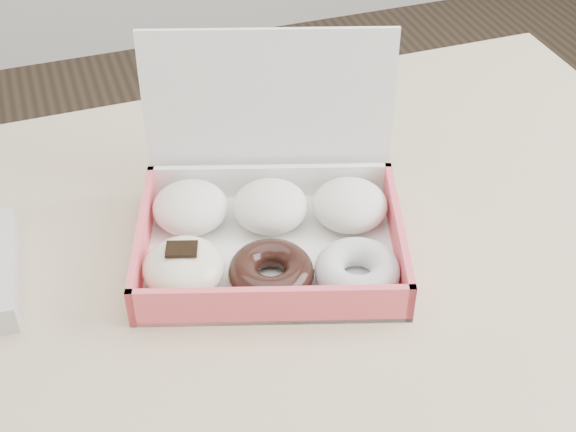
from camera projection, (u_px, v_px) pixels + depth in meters
name	position (u px, v px, depth m)	size (l,w,h in m)	color
table	(280.00, 296.00, 1.03)	(1.20, 0.80, 0.75)	tan
donut_box	(268.00, 222.00, 0.96)	(0.38, 0.34, 0.23)	white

